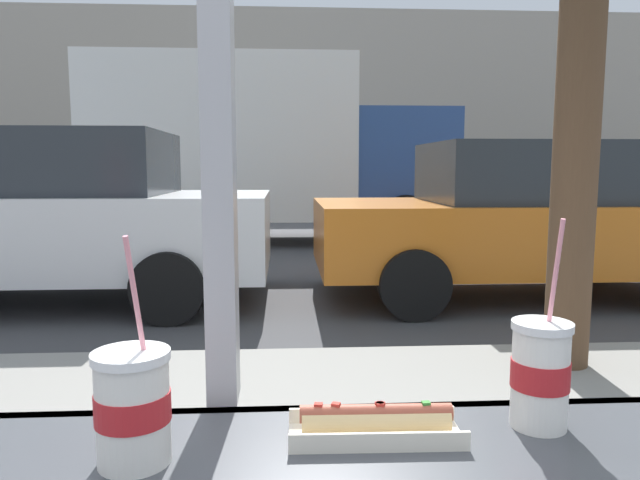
# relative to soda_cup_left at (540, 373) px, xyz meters

# --- Properties ---
(ground_plane) EXTENTS (60.00, 60.00, 0.00)m
(ground_plane) POSITION_rel_soda_cup_left_xyz_m (-0.49, 8.06, -1.05)
(ground_plane) COLOR #424244
(sidewalk_strip) EXTENTS (16.00, 2.80, 0.13)m
(sidewalk_strip) POSITION_rel_soda_cup_left_xyz_m (-0.49, 1.66, -0.99)
(sidewalk_strip) COLOR gray
(sidewalk_strip) RESTS_ON ground
(building_facade_far) EXTENTS (28.00, 1.20, 6.29)m
(building_facade_far) POSITION_rel_soda_cup_left_xyz_m (-0.49, 18.78, 2.10)
(building_facade_far) COLOR #A89E8E
(building_facade_far) RESTS_ON ground
(soda_cup_left) EXTENTS (0.09, 0.09, 0.32)m
(soda_cup_left) POSITION_rel_soda_cup_left_xyz_m (0.00, 0.00, 0.00)
(soda_cup_left) COLOR white
(soda_cup_left) RESTS_ON window_counter
(soda_cup_right) EXTENTS (0.10, 0.10, 0.31)m
(soda_cup_right) POSITION_rel_soda_cup_left_xyz_m (-0.59, -0.07, -0.01)
(soda_cup_right) COLOR silver
(soda_cup_right) RESTS_ON window_counter
(hotdog_tray_far) EXTENTS (0.26, 0.10, 0.05)m
(hotdog_tray_far) POSITION_rel_soda_cup_left_xyz_m (-0.25, -0.02, -0.06)
(hotdog_tray_far) COLOR beige
(hotdog_tray_far) RESTS_ON window_counter
(parked_car_white) EXTENTS (4.41, 2.07, 1.70)m
(parked_car_white) POSITION_rel_soda_cup_left_xyz_m (-2.75, 5.14, -0.18)
(parked_car_white) COLOR silver
(parked_car_white) RESTS_ON ground
(parked_car_orange) EXTENTS (4.23, 2.04, 1.61)m
(parked_car_orange) POSITION_rel_soda_cup_left_xyz_m (2.12, 5.14, -0.22)
(parked_car_orange) COLOR orange
(parked_car_orange) RESTS_ON ground
(box_truck) EXTENTS (6.30, 2.44, 3.21)m
(box_truck) POSITION_rel_soda_cup_left_xyz_m (-0.77, 9.87, 0.66)
(box_truck) COLOR silver
(box_truck) RESTS_ON ground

